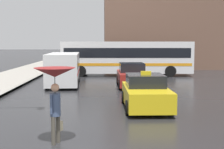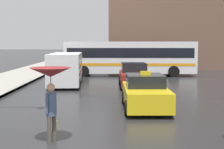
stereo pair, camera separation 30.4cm
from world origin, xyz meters
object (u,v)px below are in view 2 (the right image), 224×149
object	(u,v)px
taxi	(145,93)
city_bus	(130,57)
pedestrian_with_umbrella	(51,81)
sedan_red	(134,76)
ambulance_van	(66,67)

from	to	relation	value
taxi	city_bus	distance (m)	14.27
taxi	pedestrian_with_umbrella	size ratio (longest dim) A/B	1.88
city_bus	sedan_red	bearing A→B (deg)	-179.37
city_bus	pedestrian_with_umbrella	distance (m)	19.31
taxi	ambulance_van	distance (m)	9.14
taxi	pedestrian_with_umbrella	world-z (taller)	pedestrian_with_umbrella
taxi	ambulance_van	bearing A→B (deg)	-60.25
ambulance_van	taxi	bearing A→B (deg)	116.84
ambulance_van	sedan_red	bearing A→B (deg)	165.76
pedestrian_with_umbrella	ambulance_van	bearing A→B (deg)	33.95
pedestrian_with_umbrella	city_bus	bearing A→B (deg)	17.63
city_bus	ambulance_van	bearing A→B (deg)	145.02
ambulance_van	pedestrian_with_umbrella	xyz separation A→B (m)	(1.33, -12.69, 0.59)
sedan_red	pedestrian_with_umbrella	world-z (taller)	pedestrian_with_umbrella
city_bus	pedestrian_with_umbrella	size ratio (longest dim) A/B	5.31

